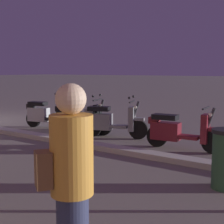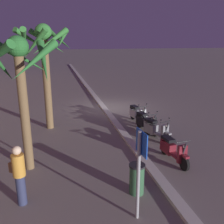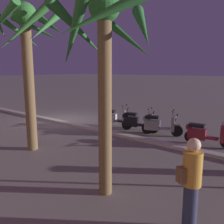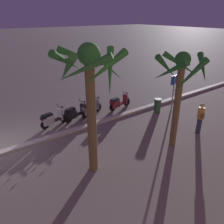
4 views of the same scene
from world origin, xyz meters
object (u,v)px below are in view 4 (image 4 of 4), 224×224
scooter_grey_mid_front (90,109)px  crossing_sign (173,89)px  palm_tree_near_sign (180,78)px  pedestrian_window_shopping (200,118)px  scooter_maroon_second_in_line (118,103)px  palm_tree_mid_walkway (90,79)px  litter_bin (157,105)px  scooter_silver_last_in_row (52,119)px  scooter_black_tail_end (75,113)px

scooter_grey_mid_front → crossing_sign: bearing=152.7°
palm_tree_near_sign → pedestrian_window_shopping: 3.25m
pedestrian_window_shopping → scooter_grey_mid_front: bearing=-57.0°
scooter_maroon_second_in_line → palm_tree_mid_walkway: bearing=43.1°
scooter_maroon_second_in_line → litter_bin: scooter_maroon_second_in_line is taller
scooter_silver_last_in_row → palm_tree_mid_walkway: 5.86m
scooter_black_tail_end → crossing_sign: size_ratio=0.77×
scooter_silver_last_in_row → palm_tree_near_sign: palm_tree_near_sign is taller
palm_tree_mid_walkway → litter_bin: 7.80m
scooter_grey_mid_front → pedestrian_window_shopping: 6.57m
scooter_grey_mid_front → litter_bin: 4.41m
scooter_black_tail_end → crossing_sign: 6.57m
scooter_black_tail_end → palm_tree_mid_walkway: bearing=71.4°
scooter_maroon_second_in_line → scooter_black_tail_end: (3.25, -0.15, 0.02)m
crossing_sign → palm_tree_mid_walkway: bearing=16.2°
scooter_grey_mid_front → palm_tree_near_sign: (-1.49, 5.43, 2.98)m
scooter_maroon_second_in_line → palm_tree_near_sign: palm_tree_near_sign is taller
scooter_grey_mid_front → scooter_silver_last_in_row: (2.56, -0.02, -0.00)m
palm_tree_mid_walkway → scooter_silver_last_in_row: bearing=-91.8°
pedestrian_window_shopping → litter_bin: pedestrian_window_shopping is taller
scooter_black_tail_end → palm_tree_near_sign: palm_tree_near_sign is taller
scooter_grey_mid_front → palm_tree_mid_walkway: size_ratio=0.34×
scooter_silver_last_in_row → litter_bin: 6.76m
scooter_silver_last_in_row → palm_tree_mid_walkway: palm_tree_mid_walkway is taller
scooter_silver_last_in_row → palm_tree_mid_walkway: size_ratio=0.34×
crossing_sign → litter_bin: crossing_sign is taller
scooter_black_tail_end → litter_bin: size_ratio=1.94×
palm_tree_mid_walkway → pedestrian_window_shopping: 6.99m
scooter_grey_mid_front → crossing_sign: (-4.86, 2.51, 1.04)m
scooter_maroon_second_in_line → scooter_grey_mid_front: scooter_grey_mid_front is taller
scooter_black_tail_end → crossing_sign: (-6.00, 2.47, 1.04)m
scooter_grey_mid_front → pedestrian_window_shopping: bearing=123.0°
scooter_grey_mid_front → crossing_sign: size_ratio=0.74×
crossing_sign → scooter_silver_last_in_row: bearing=-18.8°
pedestrian_window_shopping → litter_bin: 3.34m
palm_tree_near_sign → litter_bin: size_ratio=4.83×
scooter_grey_mid_front → pedestrian_window_shopping: (-3.57, 5.49, 0.48)m
scooter_black_tail_end → scooter_silver_last_in_row: (1.42, -0.06, -0.01)m
scooter_maroon_second_in_line → litter_bin: size_ratio=1.96×
crossing_sign → palm_tree_mid_walkway: palm_tree_mid_walkway is taller
scooter_black_tail_end → scooter_maroon_second_in_line: bearing=177.4°
palm_tree_near_sign → litter_bin: 4.97m
scooter_grey_mid_front → litter_bin: bearing=150.2°
palm_tree_near_sign → litter_bin: palm_tree_near_sign is taller
scooter_grey_mid_front → scooter_silver_last_in_row: 2.56m
scooter_silver_last_in_row → crossing_sign: bearing=161.2°
palm_tree_near_sign → pedestrian_window_shopping: (-2.07, 0.06, -2.50)m
scooter_black_tail_end → crossing_sign: crossing_sign is taller
scooter_silver_last_in_row → scooter_maroon_second_in_line: bearing=177.4°
scooter_grey_mid_front → palm_tree_near_sign: palm_tree_near_sign is taller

